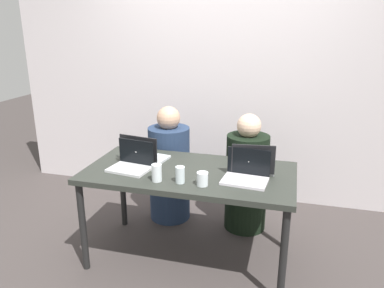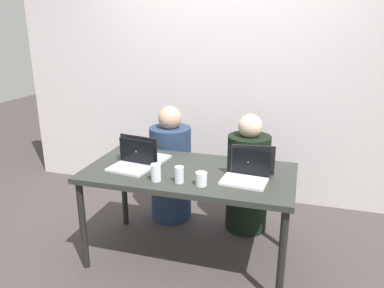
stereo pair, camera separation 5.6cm
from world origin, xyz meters
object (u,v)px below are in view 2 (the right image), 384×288
Objects in this scene: laptop_front_left at (132,163)px; water_glass_right at (201,180)px; person_on_left at (171,170)px; laptop_back_left at (144,154)px; laptop_back_right at (253,166)px; person_on_right at (248,179)px; water_glass_left at (156,174)px; laptop_front_right at (245,175)px; water_glass_center at (179,176)px.

laptop_front_left is 0.60m from water_glass_right.
person_on_left is at bearing 92.71° from laptop_front_left.
person_on_left is at bearing -85.77° from laptop_back_left.
laptop_back_right is 0.85m from laptop_back_left.
person_on_right reaches higher than water_glass_left.
water_glass_left reaches higher than water_glass_right.
person_on_right is 11.50× the size of water_glass_right.
water_glass_right is at bearing 42.04° from laptop_back_right.
laptop_back_left is 3.01× the size of water_glass_left.
laptop_back_right reaches higher than water_glass_right.
laptop_back_left is (-0.83, 0.18, 0.00)m from laptop_front_right.
laptop_front_right reaches higher than water_glass_center.
laptop_back_right reaches higher than laptop_front_left.
laptop_back_left is 0.65m from water_glass_right.
person_on_right is 0.90m from water_glass_right.
water_glass_center is (0.16, 0.01, -0.00)m from water_glass_left.
person_on_left is at bearing 121.91° from water_glass_right.
laptop_front_right is 1.00× the size of laptop_front_left.
water_glass_left is (0.26, -0.16, 0.01)m from laptop_front_left.
laptop_back_right reaches higher than laptop_back_left.
water_glass_left is at bearing -158.68° from laptop_front_right.
laptop_front_right is 0.45m from water_glass_center.
person_on_left is 0.71m from person_on_right.
person_on_right is 3.31× the size of laptop_front_left.
water_glass_left is (-0.61, -0.34, 0.00)m from laptop_back_right.
laptop_front_left is (-0.87, -0.18, -0.00)m from laptop_back_right.
person_on_left is 9.45× the size of water_glass_center.
laptop_front_left is at bearing 94.13° from laptop_back_left.
laptop_back_right is 0.56m from water_glass_center.
laptop_back_right reaches higher than water_glass_left.
person_on_right reaches higher than laptop_back_left.
laptop_front_left is (-0.84, -0.01, -0.00)m from laptop_front_right.
person_on_left is 2.99× the size of laptop_back_left.
water_glass_center is (-0.42, -0.16, 0.00)m from laptop_front_right.
water_glass_center is at bearing 54.92° from person_on_right.
person_on_left is 0.99m from laptop_back_right.
person_on_left is 0.57m from laptop_back_left.
water_glass_center is at bearing -11.25° from laptop_front_left.
laptop_front_right is (0.78, -0.66, 0.31)m from person_on_left.
laptop_front_right is at bearing 177.25° from laptop_back_left.
laptop_front_left reaches higher than water_glass_left.
laptop_front_right is 0.85m from laptop_back_left.
water_glass_center is at bearing 100.91° from person_on_left.
laptop_back_right reaches higher than laptop_front_right.
person_on_right is 1.07m from laptop_front_left.
person_on_left reaches higher than water_glass_right.
water_glass_left is 0.16m from water_glass_center.
person_on_left is at bearing 113.63° from water_glass_center.
laptop_front_right reaches higher than water_glass_left.
laptop_back_left reaches higher than water_glass_left.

